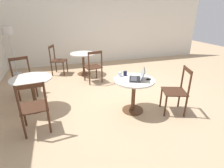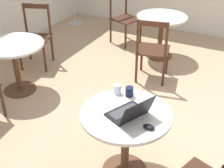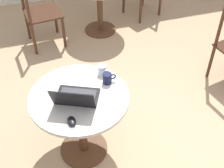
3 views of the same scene
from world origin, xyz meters
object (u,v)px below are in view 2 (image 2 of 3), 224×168
at_px(chair_mid_back, 124,18).
at_px(chair_mid_left, 153,50).
at_px(chair_far_right, 36,37).
at_px(laptop, 130,112).
at_px(cafe_table_near, 126,127).
at_px(cafe_table_mid, 161,26).
at_px(mouse, 149,127).
at_px(cafe_table_far, 14,55).
at_px(mug, 130,91).
at_px(drinking_glass, 117,89).

xyz_separation_m(chair_mid_back, chair_mid_left, (-1.09, -0.96, 0.00)).
distance_m(chair_far_right, laptop, 2.73).
bearing_deg(cafe_table_near, cafe_table_mid, 12.58).
height_order(cafe_table_mid, mouse, mouse).
bearing_deg(chair_mid_left, mouse, -160.64).
distance_m(cafe_table_near, mouse, 0.33).
relative_size(chair_far_right, mouse, 9.38).
bearing_deg(chair_mid_back, cafe_table_far, 166.04).
height_order(cafe_table_near, mug, mug).
xyz_separation_m(chair_mid_left, laptop, (-1.85, -0.47, 0.28)).
height_order(chair_mid_back, chair_mid_left, same).
xyz_separation_m(chair_mid_left, drinking_glass, (-1.57, -0.22, 0.28)).
bearing_deg(mouse, chair_mid_left, 19.36).
relative_size(chair_mid_left, chair_far_right, 1.00).
bearing_deg(mouse, chair_far_right, 57.36).
distance_m(cafe_table_near, drinking_glass, 0.38).
xyz_separation_m(cafe_table_mid, mouse, (-2.74, -0.84, 0.17)).
height_order(cafe_table_mid, chair_far_right, chair_far_right).
relative_size(chair_mid_back, drinking_glass, 10.54).
bearing_deg(cafe_table_mid, chair_mid_back, 69.99).
bearing_deg(cafe_table_far, mug, -103.37).
height_order(chair_mid_back, mouse, chair_mid_back).
distance_m(cafe_table_mid, chair_mid_back, 0.85).
bearing_deg(cafe_table_near, chair_far_right, 56.41).
bearing_deg(mug, chair_far_right, 60.43).
bearing_deg(cafe_table_far, chair_mid_back, -13.96).
height_order(cafe_table_near, mouse, mouse).
height_order(cafe_table_near, laptop, laptop).
height_order(chair_mid_back, mug, chair_mid_back).
relative_size(chair_mid_left, mouse, 9.38).
distance_m(chair_mid_left, mug, 1.62).
relative_size(cafe_table_mid, chair_mid_back, 0.86).
height_order(cafe_table_far, mouse, mouse).
bearing_deg(chair_mid_back, laptop, -154.09).
distance_m(mug, drinking_glass, 0.12).
bearing_deg(drinking_glass, mug, -84.57).
distance_m(chair_mid_left, chair_far_right, 1.82).
bearing_deg(chair_mid_left, mug, -167.75).
relative_size(cafe_table_near, drinking_glass, 9.06).
xyz_separation_m(chair_far_right, drinking_glass, (-1.22, -2.01, 0.28)).
xyz_separation_m(cafe_table_far, drinking_glass, (-0.45, -1.73, 0.20)).
relative_size(cafe_table_far, chair_mid_back, 0.86).
distance_m(cafe_table_far, chair_mid_left, 1.88).
xyz_separation_m(chair_far_right, mouse, (-1.58, -2.47, 0.25)).
xyz_separation_m(cafe_table_near, chair_far_right, (1.47, 2.21, -0.08)).
distance_m(chair_mid_back, laptop, 3.29).
relative_size(chair_far_right, laptop, 2.23).
height_order(cafe_table_far, chair_mid_left, chair_mid_left).
bearing_deg(chair_far_right, chair_mid_left, -78.73).
distance_m(cafe_table_mid, laptop, 2.74).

